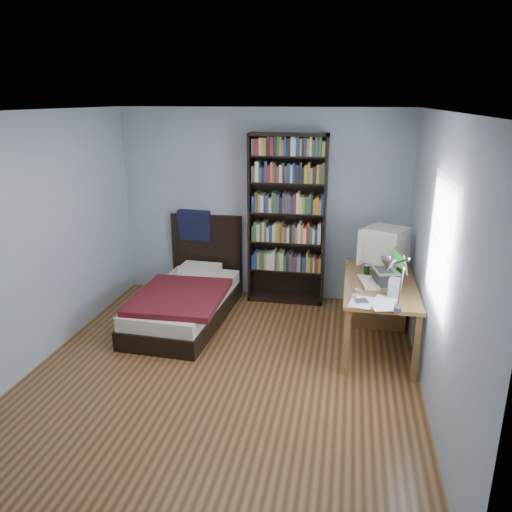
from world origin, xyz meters
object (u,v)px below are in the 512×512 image
keyboard (369,283)px  laptop (387,274)px  soda_can (367,270)px  bed (187,298)px  desk (376,295)px  speaker (394,288)px  bookshelf (287,220)px  desk_lamp (390,270)px  crt_monitor (384,246)px

keyboard → laptop: bearing=-1.1°
keyboard → soda_can: soda_can is taller
soda_can → bed: bearing=177.8°
laptop → soda_can: 0.32m
desk → speaker: (0.11, -0.83, 0.42)m
bed → soda_can: bearing=-2.2°
bed → bookshelf: bearing=35.3°
keyboard → bookshelf: size_ratio=0.19×
keyboard → soda_can: 0.28m
speaker → keyboard: bearing=139.9°
speaker → desk_lamp: bearing=-83.8°
desk → bed: bed is taller
bed → desk: bearing=3.5°
laptop → desk_lamp: desk_lamp is taller
desk → laptop: size_ratio=4.08×
bookshelf → desk_lamp: bearing=-63.3°
crt_monitor → soda_can: size_ratio=5.28×
soda_can → crt_monitor: bearing=53.8°
crt_monitor → soda_can: (-0.18, -0.25, -0.22)m
desk_lamp → speaker: desk_lamp is taller
desk_lamp → soda_can: (-0.13, 1.38, -0.49)m
speaker → bookshelf: bearing=145.4°
desk → laptop: 0.63m
laptop → keyboard: laptop is taller
desk_lamp → bed: 2.87m
laptop → bookshelf: bookshelf is taller
crt_monitor → keyboard: crt_monitor is taller
desk_lamp → keyboard: (-0.11, 1.10, -0.53)m
speaker → soda_can: speaker is taller
desk → crt_monitor: size_ratio=2.56×
desk_lamp → soda_can: desk_lamp is taller
keyboard → bookshelf: bearing=119.7°
laptop → soda_can: bearing=129.5°
desk → speaker: bearing=-82.6°
speaker → laptop: bearing=112.5°
crt_monitor → laptop: bearing=-87.7°
keyboard → speaker: size_ratio=2.08×
soda_can → keyboard: bearing=-87.0°
crt_monitor → laptop: (0.02, -0.49, -0.17)m
bed → laptop: bearing=-7.9°
desk_lamp → speaker: (0.12, 0.76, -0.44)m
crt_monitor → soda_can: 0.38m
soda_can → bed: bed is taller
desk → keyboard: 0.61m
keyboard → bookshelf: bookshelf is taller
keyboard → desk: bearing=64.0°
laptop → bed: 2.42m
soda_can → bed: 2.20m
laptop → desk_lamp: size_ratio=0.55×
laptop → keyboard: (-0.19, -0.04, -0.09)m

